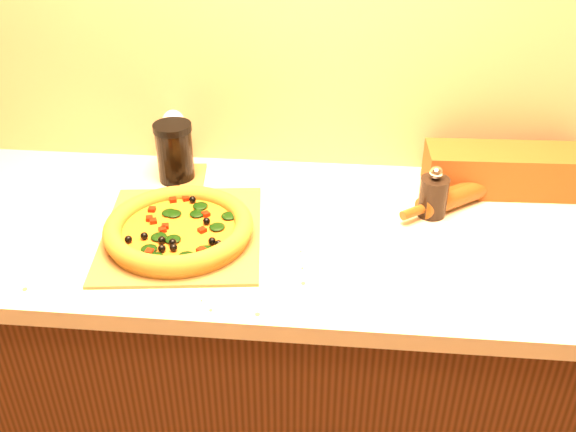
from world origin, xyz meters
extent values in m
cube|color=#42220E|center=(0.00, 1.43, 0.43)|extent=(2.80, 0.65, 0.86)
cube|color=beige|center=(0.00, 1.43, 0.88)|extent=(2.84, 0.68, 0.04)
cube|color=brown|center=(-0.25, 1.37, 0.90)|extent=(0.40, 0.43, 0.01)
cube|color=brown|center=(-0.28, 1.62, 0.90)|extent=(0.08, 0.16, 0.01)
cylinder|color=#C08130|center=(-0.25, 1.35, 0.92)|extent=(0.31, 0.31, 0.02)
cylinder|color=orange|center=(-0.25, 1.35, 0.93)|extent=(0.26, 0.26, 0.01)
torus|color=brown|center=(-0.25, 1.35, 0.93)|extent=(0.33, 0.33, 0.04)
ellipsoid|color=black|center=(-0.20, 1.38, 0.94)|extent=(0.04, 0.04, 0.01)
sphere|color=black|center=(-0.29, 1.33, 0.94)|extent=(0.02, 0.02, 0.02)
cube|color=#8E1305|center=(-0.23, 1.30, 0.94)|extent=(0.02, 0.02, 0.01)
cylinder|color=black|center=(0.32, 1.51, 0.95)|extent=(0.07, 0.07, 0.10)
sphere|color=silver|center=(0.32, 1.51, 1.01)|extent=(0.03, 0.03, 0.03)
cylinder|color=#58300F|center=(0.40, 1.57, 0.93)|extent=(0.24, 0.20, 0.05)
cylinder|color=#58300F|center=(0.53, 1.67, 0.93)|extent=(0.06, 0.05, 0.02)
cylinder|color=#58300F|center=(0.27, 1.47, 0.93)|extent=(0.06, 0.05, 0.02)
cube|color=brown|center=(0.51, 1.65, 0.95)|extent=(0.40, 0.14, 0.11)
cylinder|color=silver|center=(-0.34, 1.69, 0.90)|extent=(0.06, 0.06, 0.00)
cylinder|color=silver|center=(-0.34, 1.69, 0.94)|extent=(0.01, 0.01, 0.07)
ellipsoid|color=silver|center=(-0.34, 1.69, 1.02)|extent=(0.07, 0.07, 0.09)
cylinder|color=black|center=(-0.32, 1.62, 0.97)|extent=(0.09, 0.09, 0.14)
cylinder|color=black|center=(-0.32, 1.62, 1.05)|extent=(0.10, 0.10, 0.02)
camera|label=1|loc=(0.10, 0.19, 1.71)|focal=40.00mm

